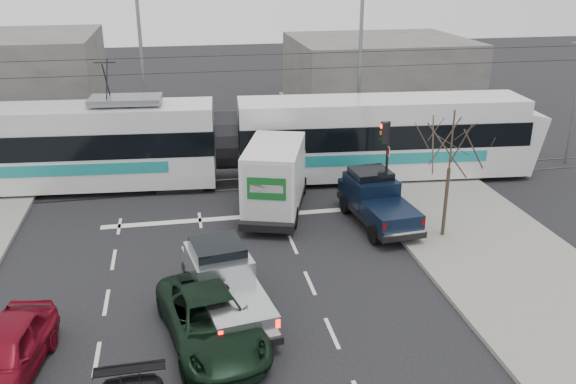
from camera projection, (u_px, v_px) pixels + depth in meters
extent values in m
plane|color=black|center=(260.00, 288.00, 20.42)|extent=(120.00, 120.00, 0.00)
cube|color=gray|center=(507.00, 262.00, 21.94)|extent=(6.00, 60.00, 0.15)
cube|color=#33302D|center=(231.00, 185.00, 29.57)|extent=(60.00, 1.60, 0.03)
cube|color=slate|center=(378.00, 74.00, 43.56)|extent=(12.00, 10.00, 5.00)
cylinder|color=#47382B|center=(446.00, 202.00, 23.46)|extent=(0.14, 0.14, 2.75)
cylinder|color=#47382B|center=(452.00, 140.00, 22.55)|extent=(0.07, 0.07, 2.25)
cylinder|color=black|center=(387.00, 161.00, 26.80)|extent=(0.12, 0.12, 3.60)
cube|color=black|center=(384.00, 133.00, 26.29)|extent=(0.28, 0.28, 0.95)
cylinder|color=#FF0C07|center=(381.00, 126.00, 26.16)|extent=(0.06, 0.20, 0.20)
cylinder|color=orange|center=(381.00, 133.00, 26.27)|extent=(0.06, 0.20, 0.20)
cylinder|color=#05330C|center=(381.00, 140.00, 26.38)|extent=(0.06, 0.20, 0.20)
cube|color=white|center=(388.00, 151.00, 26.48)|extent=(0.02, 0.30, 0.40)
cylinder|color=slate|center=(359.00, 72.00, 32.90)|extent=(0.20, 0.20, 9.00)
cylinder|color=slate|center=(143.00, 73.00, 32.75)|extent=(0.20, 0.20, 9.00)
cylinder|color=black|center=(227.00, 71.00, 27.58)|extent=(60.00, 0.03, 0.03)
cylinder|color=black|center=(226.00, 56.00, 27.33)|extent=(60.00, 0.03, 0.03)
cube|color=silver|center=(67.00, 167.00, 28.70)|extent=(14.09, 3.96, 1.69)
cube|color=black|center=(63.00, 140.00, 28.22)|extent=(14.16, 3.99, 1.15)
cube|color=silver|center=(60.00, 118.00, 27.85)|extent=(14.08, 3.84, 1.07)
cube|color=teal|center=(58.00, 171.00, 27.22)|extent=(9.71, 0.76, 0.54)
cube|color=silver|center=(380.00, 156.00, 30.24)|extent=(14.09, 3.96, 1.69)
cube|color=black|center=(381.00, 130.00, 29.77)|extent=(14.16, 3.99, 1.15)
cube|color=silver|center=(383.00, 110.00, 29.40)|extent=(14.08, 3.84, 1.07)
cube|color=teal|center=(388.00, 159.00, 28.77)|extent=(9.71, 0.76, 0.54)
cylinder|color=black|center=(226.00, 140.00, 29.08)|extent=(1.29, 2.87, 2.80)
cube|color=slate|center=(126.00, 100.00, 27.88)|extent=(3.36, 1.99, 0.27)
cube|color=black|center=(181.00, 181.00, 29.57)|extent=(2.34, 2.63, 0.39)
cube|color=black|center=(274.00, 177.00, 30.04)|extent=(2.34, 2.63, 0.39)
cube|color=black|center=(451.00, 170.00, 30.96)|extent=(2.34, 2.63, 0.39)
cube|color=black|center=(227.00, 299.00, 18.78)|extent=(2.68, 5.54, 0.23)
cube|color=#B8BABD|center=(219.00, 267.00, 19.38)|extent=(2.14, 2.50, 1.05)
cube|color=black|center=(217.00, 250.00, 19.27)|extent=(1.80, 1.83, 0.50)
cube|color=#B8BABD|center=(210.00, 255.00, 20.58)|extent=(1.87, 1.23, 0.50)
cube|color=#B8BABD|center=(237.00, 308.00, 17.62)|extent=(2.16, 2.65, 0.60)
cube|color=silver|center=(251.00, 342.00, 16.50)|extent=(1.69, 0.44, 0.16)
cube|color=#FF0C07|center=(221.00, 335.00, 16.22)|extent=(0.14, 0.09, 0.26)
cube|color=#FF0C07|center=(278.00, 323.00, 16.73)|extent=(0.14, 0.09, 0.26)
cylinder|color=black|center=(189.00, 282.00, 20.05)|extent=(0.37, 0.77, 0.73)
cylinder|color=black|center=(239.00, 273.00, 20.59)|extent=(0.37, 0.77, 0.73)
cylinder|color=black|center=(214.00, 339.00, 17.07)|extent=(0.37, 0.77, 0.73)
cylinder|color=black|center=(271.00, 327.00, 17.61)|extent=(0.37, 0.77, 0.73)
cube|color=black|center=(277.00, 199.00, 26.51)|extent=(3.95, 6.65, 0.31)
cube|color=white|center=(283.00, 165.00, 28.45)|extent=(2.41, 2.06, 1.44)
cube|color=black|center=(284.00, 153.00, 28.37)|extent=(1.99, 1.49, 0.54)
cube|color=silver|center=(274.00, 175.00, 25.45)|extent=(3.34, 4.73, 2.65)
cube|color=silver|center=(267.00, 194.00, 23.48)|extent=(1.83, 0.61, 2.34)
cube|color=#145721|center=(266.00, 189.00, 23.36)|extent=(1.45, 0.47, 0.90)
cube|color=black|center=(266.00, 229.00, 23.81)|extent=(1.92, 0.80, 0.16)
cylinder|color=black|center=(262.00, 184.00, 28.51)|extent=(0.50, 0.85, 0.81)
cylinder|color=black|center=(303.00, 186.00, 28.30)|extent=(0.50, 0.85, 0.81)
cylinder|color=black|center=(248.00, 215.00, 25.00)|extent=(0.53, 0.94, 0.90)
cylinder|color=black|center=(294.00, 217.00, 24.79)|extent=(0.53, 0.94, 0.90)
cube|color=black|center=(378.00, 213.00, 24.97)|extent=(2.26, 5.06, 0.25)
cube|color=black|center=(371.00, 190.00, 25.51)|extent=(1.96, 2.22, 1.13)
cube|color=black|center=(370.00, 176.00, 25.39)|extent=(1.67, 1.61, 0.54)
cube|color=black|center=(360.00, 185.00, 26.65)|extent=(1.80, 1.04, 0.54)
cube|color=black|center=(390.00, 214.00, 23.86)|extent=(1.98, 2.36, 0.64)
cube|color=silver|center=(404.00, 234.00, 22.81)|extent=(1.68, 0.33, 0.18)
cube|color=#590505|center=(384.00, 226.00, 22.56)|extent=(0.14, 0.09, 0.27)
cube|color=#590505|center=(423.00, 221.00, 22.97)|extent=(0.14, 0.09, 0.27)
cylinder|color=black|center=(345.00, 204.00, 26.22)|extent=(0.35, 0.81, 0.79)
cylinder|color=black|center=(381.00, 200.00, 26.65)|extent=(0.35, 0.81, 0.79)
cylinder|color=black|center=(375.00, 234.00, 23.40)|extent=(0.35, 0.81, 0.79)
cylinder|color=black|center=(414.00, 229.00, 23.83)|extent=(0.35, 0.81, 0.79)
imported|color=black|center=(211.00, 320.00, 17.30)|extent=(3.32, 5.57, 1.45)
imported|color=maroon|center=(3.00, 354.00, 15.77)|extent=(2.42, 4.65, 1.51)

